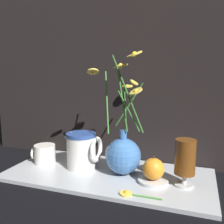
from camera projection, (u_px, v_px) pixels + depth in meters
name	position (u px, v px, depth m)	size (l,w,h in m)	color
ground_plane	(108.00, 176.00, 0.84)	(6.00, 6.00, 0.00)	black
shelf	(108.00, 174.00, 0.84)	(0.68, 0.31, 0.01)	#B2B7BC
backdrop_wall	(123.00, 16.00, 0.91)	(1.18, 0.02, 1.10)	black
vase_with_flowers	(123.00, 153.00, 0.82)	(0.20, 0.23, 0.39)	#3F72B7
yellow_mug	(44.00, 154.00, 0.93)	(0.09, 0.08, 0.07)	silver
ceramic_pitcher	(82.00, 149.00, 0.87)	(0.13, 0.10, 0.14)	white
tea_glass	(185.00, 159.00, 0.73)	(0.06, 0.06, 0.14)	silver
saucer_plate	(153.00, 181.00, 0.77)	(0.09, 0.09, 0.01)	silver
orange_fruit	(153.00, 169.00, 0.76)	(0.07, 0.07, 0.07)	orange
loose_daisy	(131.00, 194.00, 0.69)	(0.12, 0.04, 0.01)	#4C8E3D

